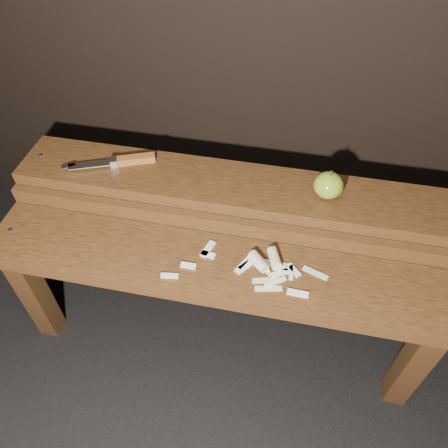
% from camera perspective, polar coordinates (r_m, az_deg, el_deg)
% --- Properties ---
extents(ground, '(60.00, 60.00, 0.00)m').
position_cam_1_polar(ground, '(1.47, -0.48, -13.66)').
color(ground, black).
extents(bench_front_tier, '(1.20, 0.20, 0.42)m').
position_cam_1_polar(bench_front_tier, '(1.14, -1.24, -7.70)').
color(bench_front_tier, '#341D0D').
rests_on(bench_front_tier, ground).
extents(bench_rear_tier, '(1.20, 0.21, 0.50)m').
position_cam_1_polar(bench_rear_tier, '(1.24, 0.99, 2.41)').
color(bench_rear_tier, '#341D0D').
rests_on(bench_rear_tier, ground).
extents(apple, '(0.08, 0.08, 0.08)m').
position_cam_1_polar(apple, '(1.15, 13.48, 4.95)').
color(apple, olive).
rests_on(apple, bench_rear_tier).
extents(knife, '(0.25, 0.11, 0.02)m').
position_cam_1_polar(knife, '(1.26, -12.90, 8.06)').
color(knife, brown).
rests_on(knife, bench_rear_tier).
extents(apple_scraps, '(0.40, 0.14, 0.03)m').
position_cam_1_polar(apple_scraps, '(1.08, 4.84, -5.25)').
color(apple_scraps, beige).
rests_on(apple_scraps, bench_front_tier).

